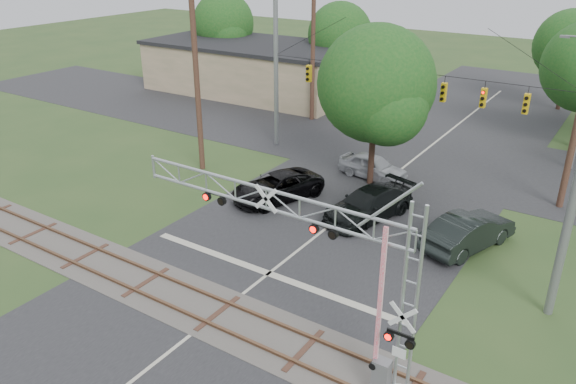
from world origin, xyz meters
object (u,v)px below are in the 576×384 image
Objects in this scene: car_dark at (368,204)px; traffic_signal_span at (421,85)px; crossing_gantry at (317,256)px; pickup_black at (277,187)px; commercial_building at (253,67)px; sedan_silver at (373,166)px.

traffic_signal_span is at bearing 108.74° from car_dark.
traffic_signal_span reaches higher than crossing_gantry.
crossing_gantry is at bearing -30.48° from pickup_black.
traffic_signal_span is 3.49× the size of car_dark.
pickup_black is at bearing -156.45° from car_dark.
traffic_signal_span reaches higher than commercial_building.
sedan_silver is (-1.86, -1.90, -4.95)m from traffic_signal_span.
pickup_black is at bearing 159.05° from sedan_silver.
crossing_gantry reaches higher than car_dark.
traffic_signal_span reaches higher than car_dark.
pickup_black is 1.25× the size of sedan_silver.
crossing_gantry is 12.31m from car_dark.
crossing_gantry is 1.97× the size of pickup_black.
crossing_gantry is 0.56× the size of traffic_signal_span.
car_dark is 5.62m from sedan_silver.
pickup_black is 0.27× the size of commercial_building.
traffic_signal_span is at bearing -37.01° from sedan_silver.
car_dark is 1.27× the size of sedan_silver.
car_dark is at bearing 27.28° from pickup_black.
traffic_signal_span is 4.43× the size of sedan_silver.
crossing_gantry is at bearing -78.40° from traffic_signal_span.
pickup_black is 5.42m from car_dark.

